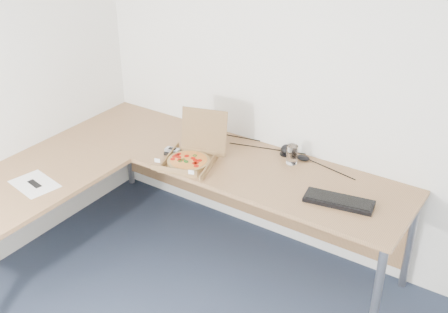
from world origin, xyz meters
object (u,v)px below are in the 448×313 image
Objects in this scene: desk at (150,176)px; pizza_box at (190,158)px; drinking_glass at (292,155)px; keyboard at (339,201)px; wallet at (173,152)px.

pizza_box is at bearing 58.66° from desk.
pizza_box is 0.67m from drinking_glass.
pizza_box is at bearing -146.15° from drinking_glass.
pizza_box is 1.02m from keyboard.
pizza_box reaches higher than keyboard.
keyboard is 3.78× the size of wallet.
desk is 1.21m from keyboard.
keyboard is (1.01, 0.10, -0.03)m from pizza_box.
wallet is (-1.19, -0.05, -0.00)m from keyboard.
pizza_box is 2.86× the size of drinking_glass.
desk is at bearing -99.26° from wallet.
keyboard is at bearing -31.09° from drinking_glass.
drinking_glass is at bearing 8.86° from wallet.
pizza_box reaches higher than wallet.
wallet is at bearing 172.03° from keyboard.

